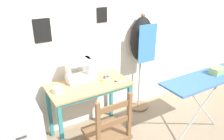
# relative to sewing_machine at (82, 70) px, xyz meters

# --- Properties ---
(wall_back) EXTENTS (10.00, 0.06, 2.55)m
(wall_back) POSITION_rel_sewing_machine_xyz_m (0.02, 0.20, 0.40)
(wall_back) COLOR silver
(wall_back) RESTS_ON ground_plane
(sewing_table) EXTENTS (0.97, 0.53, 0.74)m
(sewing_table) POSITION_rel_sewing_machine_xyz_m (0.02, -0.14, -0.24)
(sewing_table) COLOR tan
(sewing_table) RESTS_ON ground_plane
(sewing_machine) EXTENTS (0.36, 0.18, 0.31)m
(sewing_machine) POSITION_rel_sewing_machine_xyz_m (0.00, 0.00, 0.00)
(sewing_machine) COLOR white
(sewing_machine) RESTS_ON sewing_table
(fabric_bowl) EXTENTS (0.12, 0.12, 0.06)m
(fabric_bowl) POSITION_rel_sewing_machine_xyz_m (-0.35, -0.14, -0.10)
(fabric_bowl) COLOR silver
(fabric_bowl) RESTS_ON sewing_table
(scissors) EXTENTS (0.14, 0.08, 0.01)m
(scissors) POSITION_rel_sewing_machine_xyz_m (0.36, -0.25, -0.13)
(scissors) COLOR silver
(scissors) RESTS_ON sewing_table
(thread_spool_near_machine) EXTENTS (0.03, 0.03, 0.03)m
(thread_spool_near_machine) POSITION_rel_sewing_machine_xyz_m (0.19, -0.15, -0.12)
(thread_spool_near_machine) COLOR yellow
(thread_spool_near_machine) RESTS_ON sewing_table
(thread_spool_mid_table) EXTENTS (0.04, 0.04, 0.04)m
(thread_spool_mid_table) POSITION_rel_sewing_machine_xyz_m (0.25, -0.10, -0.12)
(thread_spool_mid_table) COLOR purple
(thread_spool_mid_table) RESTS_ON sewing_table
(thread_spool_far_edge) EXTENTS (0.04, 0.04, 0.03)m
(thread_spool_far_edge) POSITION_rel_sewing_machine_xyz_m (0.31, -0.09, -0.12)
(thread_spool_far_edge) COLOR #2875C1
(thread_spool_far_edge) RESTS_ON sewing_table
(wooden_chair) EXTENTS (0.40, 0.38, 0.93)m
(wooden_chair) POSITION_rel_sewing_machine_xyz_m (-0.06, -0.71, -0.43)
(wooden_chair) COLOR brown
(wooden_chair) RESTS_ON ground_plane
(filing_cabinet) EXTENTS (0.47, 0.48, 0.64)m
(filing_cabinet) POSITION_rel_sewing_machine_xyz_m (-0.82, -0.11, -0.55)
(filing_cabinet) COLOR #B7B7BC
(filing_cabinet) RESTS_ON ground_plane
(dress_form) EXTENTS (0.35, 0.32, 1.47)m
(dress_form) POSITION_rel_sewing_machine_xyz_m (0.95, 0.07, 0.17)
(dress_form) COLOR #846647
(dress_form) RESTS_ON ground_plane
(ironing_board) EXTENTS (1.23, 0.37, 0.83)m
(ironing_board) POSITION_rel_sewing_machine_xyz_m (1.24, -0.84, -0.09)
(ironing_board) COLOR #3D6BAD
(ironing_board) RESTS_ON ground_plane
(storage_box) EXTENTS (0.18, 0.12, 0.08)m
(storage_box) POSITION_rel_sewing_machine_xyz_m (1.41, -0.84, -0.01)
(storage_box) COLOR #8EB266
(storage_box) RESTS_ON ironing_board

